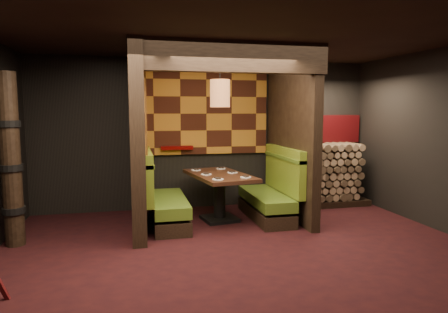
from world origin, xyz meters
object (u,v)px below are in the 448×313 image
Objects in this scene: pendant_lamp at (220,93)px; firewood_stack at (324,174)px; booth_bench_left at (162,201)px; dining_table at (219,187)px; totem_column at (11,161)px; booth_bench_right at (271,195)px.

firewood_stack is at bearing 17.32° from pendant_lamp.
booth_bench_left is 0.99m from dining_table.
firewood_stack is (2.27, 0.66, 0.04)m from dining_table.
dining_table is at bearing -163.84° from firewood_stack.
booth_bench_left is 2.01m from pendant_lamp.
totem_column reaches higher than firewood_stack.
booth_bench_left is 2.30m from totem_column.
booth_bench_right is at bearing -152.65° from firewood_stack.
dining_table is 1.80× the size of pendant_lamp.
booth_bench_right is 0.94m from dining_table.
booth_bench_right is (1.89, 0.00, 0.00)m from booth_bench_left.
pendant_lamp reaches higher than dining_table.
firewood_stack is at bearing 27.35° from booth_bench_right.
totem_column is (-3.98, -0.55, 0.79)m from booth_bench_right.
pendant_lamp is 2.84m from firewood_stack.
dining_table is 3.18m from totem_column.
totem_column is at bearing -169.98° from pendant_lamp.
pendant_lamp is (0.97, -0.01, 1.76)m from booth_bench_left.
totem_column is (-2.09, -0.55, 0.79)m from booth_bench_left.
totem_column reaches higher than dining_table.
pendant_lamp is at bearing -0.54° from booth_bench_left.
booth_bench_right is 0.97× the size of dining_table.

